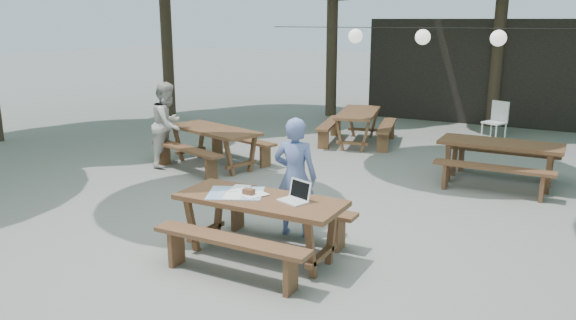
% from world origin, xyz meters
% --- Properties ---
extents(ground, '(80.00, 80.00, 0.00)m').
position_xyz_m(ground, '(0.00, 0.00, 0.00)').
color(ground, slate).
rests_on(ground, ground).
extents(pavilion, '(6.00, 3.00, 2.80)m').
position_xyz_m(pavilion, '(0.50, 10.50, 1.40)').
color(pavilion, black).
rests_on(pavilion, ground).
extents(main_picnic_table, '(2.00, 1.58, 0.75)m').
position_xyz_m(main_picnic_table, '(-0.09, -1.31, 0.39)').
color(main_picnic_table, '#4E2D1B').
rests_on(main_picnic_table, ground).
extents(picnic_table_nw, '(2.28, 2.07, 0.75)m').
position_xyz_m(picnic_table_nw, '(-3.08, 1.98, 0.39)').
color(picnic_table_nw, '#4E2D1B').
rests_on(picnic_table_nw, ground).
extents(picnic_table_ne, '(2.00, 1.58, 0.75)m').
position_xyz_m(picnic_table_ne, '(1.97, 3.26, 0.39)').
color(picnic_table_ne, '#4E2D1B').
rests_on(picnic_table_ne, ground).
extents(picnic_table_far_w, '(1.96, 2.20, 0.75)m').
position_xyz_m(picnic_table_far_w, '(-1.37, 5.21, 0.39)').
color(picnic_table_far_w, '#4E2D1B').
rests_on(picnic_table_far_w, ground).
extents(woman, '(0.63, 0.47, 1.58)m').
position_xyz_m(woman, '(-0.06, -0.46, 0.79)').
color(woman, '#6679BB').
rests_on(woman, ground).
extents(second_person, '(0.77, 0.90, 1.63)m').
position_xyz_m(second_person, '(-3.90, 1.62, 0.82)').
color(second_person, beige).
rests_on(second_person, ground).
extents(plastic_chair, '(0.58, 0.58, 0.90)m').
position_xyz_m(plastic_chair, '(1.32, 7.22, 0.26)').
color(plastic_chair, white).
rests_on(plastic_chair, ground).
extents(laptop, '(0.40, 0.36, 0.24)m').
position_xyz_m(laptop, '(0.35, -1.22, 0.81)').
color(laptop, white).
rests_on(laptop, main_picnic_table).
extents(tabletop_clutter, '(0.82, 0.77, 0.08)m').
position_xyz_m(tabletop_clutter, '(-0.39, -1.30, 0.76)').
color(tabletop_clutter, '#3576B6').
rests_on(tabletop_clutter, main_picnic_table).
extents(paper_lanterns, '(9.00, 0.34, 0.38)m').
position_xyz_m(paper_lanterns, '(-0.19, 6.00, 2.40)').
color(paper_lanterns, black).
rests_on(paper_lanterns, ground).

